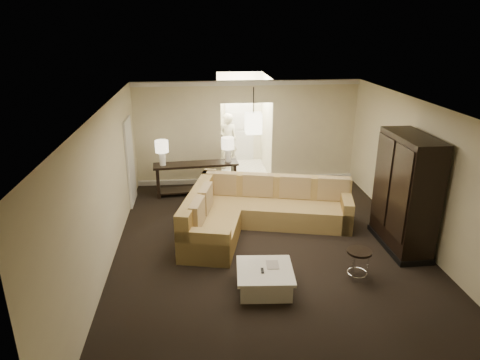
{
  "coord_description": "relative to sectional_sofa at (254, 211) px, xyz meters",
  "views": [
    {
      "loc": [
        -1.33,
        -7.24,
        4.2
      ],
      "look_at": [
        -0.47,
        1.2,
        1.07
      ],
      "focal_mm": 32.0,
      "sensor_mm": 36.0,
      "label": 1
    }
  ],
  "objects": [
    {
      "name": "foyer",
      "position": [
        0.17,
        4.28,
        0.9
      ],
      "size": [
        1.44,
        2.02,
        2.8
      ],
      "color": "beige",
      "rests_on": "ground"
    },
    {
      "name": "table_lamp_right",
      "position": [
        -0.4,
        2.2,
        0.85
      ],
      "size": [
        0.33,
        0.33,
        0.64
      ],
      "color": "white",
      "rests_on": "console_table"
    },
    {
      "name": "pendant_light",
      "position": [
        0.17,
        1.64,
        1.55
      ],
      "size": [
        0.38,
        0.38,
        1.09
      ],
      "color": "black",
      "rests_on": "ceiling"
    },
    {
      "name": "ground",
      "position": [
        0.17,
        -1.06,
        -0.4
      ],
      "size": [
        8.0,
        8.0,
        0.0
      ],
      "primitive_type": "plane",
      "color": "black",
      "rests_on": "ground"
    },
    {
      "name": "armoire",
      "position": [
        2.76,
        -1.07,
        0.69
      ],
      "size": [
        0.68,
        1.58,
        2.27
      ],
      "color": "black",
      "rests_on": "ground"
    },
    {
      "name": "crown_molding",
      "position": [
        0.17,
        2.89,
        2.33
      ],
      "size": [
        6.0,
        0.1,
        0.12
      ],
      "primitive_type": "cube",
      "color": "silver",
      "rests_on": "wall_back"
    },
    {
      "name": "ceiling",
      "position": [
        0.17,
        -1.06,
        2.4
      ],
      "size": [
        6.0,
        8.0,
        0.02
      ],
      "primitive_type": "cube",
      "color": "silver",
      "rests_on": "wall_back"
    },
    {
      "name": "coffee_table",
      "position": [
        -0.13,
        -2.26,
        -0.21
      ],
      "size": [
        0.99,
        0.99,
        0.39
      ],
      "rotation": [
        0.0,
        0.0,
        -0.08
      ],
      "color": "beige",
      "rests_on": "ground"
    },
    {
      "name": "console_table",
      "position": [
        -1.23,
        2.14,
        0.09
      ],
      "size": [
        2.18,
        0.65,
        0.83
      ],
      "rotation": [
        0.0,
        0.0,
        0.08
      ],
      "color": "black",
      "rests_on": "ground"
    },
    {
      "name": "side_door",
      "position": [
        -2.8,
        1.74,
        0.65
      ],
      "size": [
        0.05,
        0.9,
        2.1
      ],
      "primitive_type": "cube",
      "color": "silver",
      "rests_on": "ground"
    },
    {
      "name": "wall_left",
      "position": [
        -2.83,
        -1.06,
        1.0
      ],
      "size": [
        0.04,
        8.0,
        2.8
      ],
      "primitive_type": "cube",
      "color": "beige",
      "rests_on": "ground"
    },
    {
      "name": "table_lamp_left",
      "position": [
        -2.05,
        2.07,
        0.85
      ],
      "size": [
        0.33,
        0.33,
        0.64
      ],
      "color": "white",
      "rests_on": "console_table"
    },
    {
      "name": "baseboard",
      "position": [
        0.17,
        2.89,
        -0.34
      ],
      "size": [
        6.0,
        0.1,
        0.12
      ],
      "primitive_type": "cube",
      "color": "silver",
      "rests_on": "ground"
    },
    {
      "name": "sectional_sofa",
      "position": [
        0.0,
        0.0,
        0.0
      ],
      "size": [
        3.85,
        2.84,
        1.0
      ],
      "rotation": [
        0.0,
        0.0,
        -0.24
      ],
      "color": "brown",
      "rests_on": "ground"
    },
    {
      "name": "wall_right",
      "position": [
        3.17,
        -1.06,
        1.0
      ],
      "size": [
        0.04,
        8.0,
        2.8
      ],
      "primitive_type": "cube",
      "color": "beige",
      "rests_on": "ground"
    },
    {
      "name": "wall_front",
      "position": [
        0.17,
        -5.06,
        1.0
      ],
      "size": [
        6.0,
        0.04,
        2.8
      ],
      "primitive_type": "cube",
      "color": "beige",
      "rests_on": "ground"
    },
    {
      "name": "drink_table",
      "position": [
        1.54,
        -2.09,
        -0.02
      ],
      "size": [
        0.43,
        0.43,
        0.53
      ],
      "rotation": [
        0.0,
        0.0,
        -0.31
      ],
      "color": "black",
      "rests_on": "ground"
    },
    {
      "name": "person",
      "position": [
        -0.28,
        4.15,
        0.54
      ],
      "size": [
        0.78,
        0.62,
        1.89
      ],
      "primitive_type": "imported",
      "rotation": [
        0.0,
        0.0,
        3.41
      ],
      "color": "beige",
      "rests_on": "ground"
    },
    {
      "name": "wall_back",
      "position": [
        0.17,
        2.94,
        1.0
      ],
      "size": [
        6.0,
        0.04,
        2.8
      ],
      "primitive_type": "cube",
      "color": "beige",
      "rests_on": "ground"
    }
  ]
}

